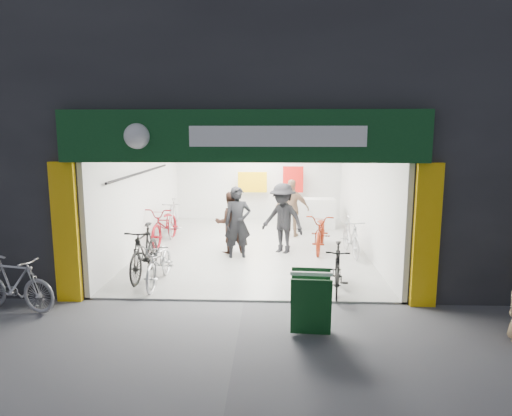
# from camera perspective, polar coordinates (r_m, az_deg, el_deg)

# --- Properties ---
(ground) EXTENTS (60.00, 60.00, 0.00)m
(ground) POSITION_cam_1_polar(r_m,az_deg,el_deg) (8.65, -1.53, -11.67)
(ground) COLOR #56565B
(ground) RESTS_ON ground
(building) EXTENTS (17.00, 10.27, 8.00)m
(building) POSITION_cam_1_polar(r_m,az_deg,el_deg) (13.09, 3.99, 14.72)
(building) COLOR #232326
(building) RESTS_ON ground
(bike_left_front) EXTENTS (0.65, 1.80, 0.94)m
(bike_left_front) POSITION_cam_1_polar(r_m,az_deg,el_deg) (9.66, -11.96, -6.65)
(bike_left_front) COLOR #ADADB2
(bike_left_front) RESTS_ON ground
(bike_left_midfront) EXTENTS (0.59, 1.93, 1.15)m
(bike_left_midfront) POSITION_cam_1_polar(r_m,az_deg,el_deg) (10.12, -13.79, -5.35)
(bike_left_midfront) COLOR black
(bike_left_midfront) RESTS_ON ground
(bike_left_midback) EXTENTS (0.89, 2.12, 1.08)m
(bike_left_midback) POSITION_cam_1_polar(r_m,az_deg,el_deg) (13.03, -11.30, -2.09)
(bike_left_midback) COLOR maroon
(bike_left_midback) RESTS_ON ground
(bike_left_back) EXTENTS (0.72, 1.89, 1.11)m
(bike_left_back) POSITION_cam_1_polar(r_m,az_deg,el_deg) (13.98, -10.34, -1.22)
(bike_left_back) COLOR #AAA9AE
(bike_left_back) RESTS_ON ground
(bike_right_front) EXTENTS (0.69, 1.65, 0.96)m
(bike_right_front) POSITION_cam_1_polar(r_m,az_deg,el_deg) (9.13, 10.15, -7.47)
(bike_right_front) COLOR black
(bike_right_front) RESTS_ON ground
(bike_right_mid) EXTENTS (1.02, 2.05, 1.03)m
(bike_right_mid) POSITION_cam_1_polar(r_m,az_deg,el_deg) (12.17, 8.15, -2.96)
(bike_right_mid) COLOR maroon
(bike_right_mid) RESTS_ON ground
(bike_right_back) EXTENTS (0.60, 1.69, 0.99)m
(bike_right_back) POSITION_cam_1_polar(r_m,az_deg,el_deg) (11.78, 11.78, -3.56)
(bike_right_back) COLOR #B3B4B8
(bike_right_back) RESTS_ON ground
(parked_bike) EXTENTS (1.72, 0.84, 0.99)m
(parked_bike) POSITION_cam_1_polar(r_m,az_deg,el_deg) (9.14, -28.00, -8.35)
(parked_bike) COLOR #ADADB2
(parked_bike) RESTS_ON ground
(customer_a) EXTENTS (0.73, 0.55, 1.81)m
(customer_a) POSITION_cam_1_polar(r_m,az_deg,el_deg) (11.23, -2.30, -1.89)
(customer_a) COLOR black
(customer_a) RESTS_ON ground
(customer_b) EXTENTS (0.91, 0.78, 1.62)m
(customer_b) POSITION_cam_1_polar(r_m,az_deg,el_deg) (11.74, -3.24, -1.86)
(customer_b) COLOR #341F17
(customer_b) RESTS_ON ground
(customer_c) EXTENTS (1.36, 1.21, 1.83)m
(customer_c) POSITION_cam_1_polar(r_m,az_deg,el_deg) (11.69, 3.35, -1.38)
(customer_c) COLOR black
(customer_c) RESTS_ON ground
(customer_d) EXTENTS (1.09, 0.65, 1.75)m
(customer_d) POSITION_cam_1_polar(r_m,az_deg,el_deg) (13.50, 4.51, -0.10)
(customer_d) COLOR #88684F
(customer_d) RESTS_ON ground
(sandwich_board) EXTENTS (0.66, 0.68, 0.96)m
(sandwich_board) POSITION_cam_1_polar(r_m,az_deg,el_deg) (7.28, 6.87, -11.46)
(sandwich_board) COLOR #0F3D17
(sandwich_board) RESTS_ON ground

